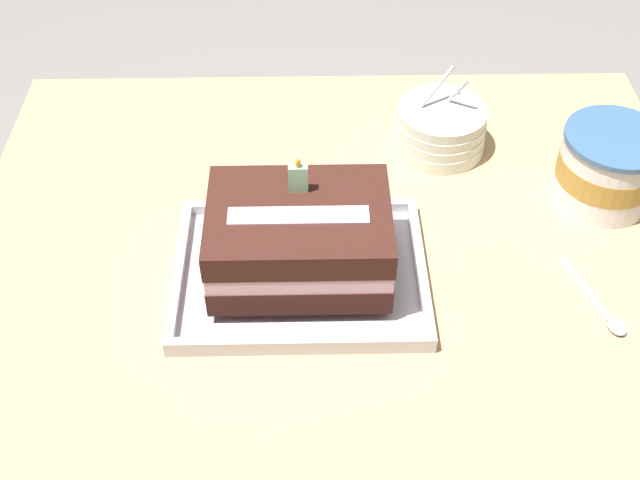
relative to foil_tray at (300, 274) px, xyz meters
The scene contains 7 objects.
ground_plane 0.70m from the foil_tray, 56.03° to the left, with size 8.00×8.00×0.00m, color gray.
dining_table 0.14m from the foil_tray, 56.03° to the left, with size 1.04×0.79×0.69m.
foil_tray is the anchor object (origin of this frame).
birthday_cake 0.07m from the foil_tray, 90.00° to the left, with size 0.23×0.17×0.15m.
bowl_stack 0.35m from the foil_tray, 51.49° to the left, with size 0.14×0.14×0.13m.
ice_cream_tub 0.47m from the foil_tray, 19.05° to the left, with size 0.15×0.15×0.11m.
serving_spoon_near_tray 0.39m from the foil_tray, 10.62° to the right, with size 0.06×0.14×0.01m.
Camera 1 is at (-0.04, -0.77, 1.46)m, focal length 43.89 mm.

